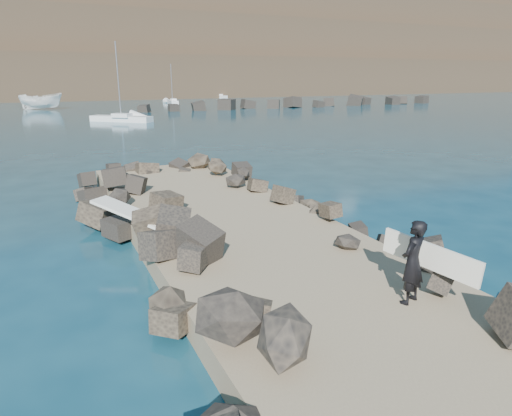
# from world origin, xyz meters

# --- Properties ---
(ground) EXTENTS (800.00, 800.00, 0.00)m
(ground) POSITION_xyz_m (0.00, 0.00, 0.00)
(ground) COLOR #0F384C
(ground) RESTS_ON ground
(jetty) EXTENTS (6.00, 26.00, 0.60)m
(jetty) POSITION_xyz_m (0.00, -2.00, 0.30)
(jetty) COLOR #8C7759
(jetty) RESTS_ON ground
(riprap_left) EXTENTS (2.60, 22.00, 1.00)m
(riprap_left) POSITION_xyz_m (-2.90, -1.50, 0.50)
(riprap_left) COLOR black
(riprap_left) RESTS_ON ground
(riprap_right) EXTENTS (2.60, 22.00, 1.00)m
(riprap_right) POSITION_xyz_m (2.90, -1.50, 0.50)
(riprap_right) COLOR black
(riprap_right) RESTS_ON ground
(breakwater_secondary) EXTENTS (52.00, 4.00, 1.20)m
(breakwater_secondary) POSITION_xyz_m (35.00, 55.00, 0.60)
(breakwater_secondary) COLOR black
(breakwater_secondary) RESTS_ON ground
(headland) EXTENTS (360.00, 140.00, 32.00)m
(headland) POSITION_xyz_m (10.00, 160.00, 16.00)
(headland) COLOR #2D4919
(headland) RESTS_ON ground
(surfboard_resting) EXTENTS (2.20, 2.47, 0.09)m
(surfboard_resting) POSITION_xyz_m (-3.02, 1.10, 1.04)
(surfboard_resting) COLOR white
(surfboard_resting) RESTS_ON riprap_left
(boat_imported) EXTENTS (6.85, 4.17, 2.48)m
(boat_imported) POSITION_xyz_m (-4.69, 67.43, 1.24)
(boat_imported) COLOR white
(boat_imported) RESTS_ON ground
(surfer_with_board) EXTENTS (1.14, 2.11, 1.75)m
(surfer_with_board) POSITION_xyz_m (1.29, -5.74, 1.48)
(surfer_with_board) COLOR black
(surfer_with_board) RESTS_ON jetty
(sailboat_d) EXTENTS (1.91, 6.06, 7.31)m
(sailboat_d) POSITION_xyz_m (17.74, 73.83, 0.35)
(sailboat_d) COLOR white
(sailboat_d) RESTS_ON ground
(sailboat_f) EXTENTS (2.81, 5.43, 6.62)m
(sailboat_f) POSITION_xyz_m (33.39, 91.11, 0.35)
(sailboat_f) COLOR white
(sailboat_f) RESTS_ON ground
(sailboat_c) EXTENTS (6.51, 6.10, 8.80)m
(sailboat_c) POSITION_xyz_m (3.24, 42.11, 0.35)
(sailboat_c) COLOR white
(sailboat_c) RESTS_ON ground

